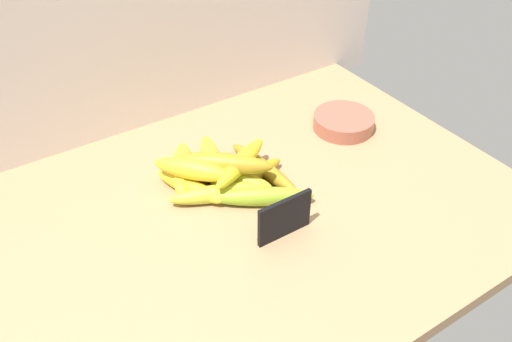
# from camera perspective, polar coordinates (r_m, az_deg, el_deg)

# --- Properties ---
(counter_top) EXTENTS (1.10, 0.76, 0.03)m
(counter_top) POSITION_cam_1_polar(r_m,az_deg,el_deg) (1.03, -1.50, -5.08)
(counter_top) COLOR #A58058
(counter_top) RESTS_ON ground
(chalkboard_sign) EXTENTS (0.11, 0.02, 0.08)m
(chalkboard_sign) POSITION_cam_1_polar(r_m,az_deg,el_deg) (0.95, 3.05, -5.15)
(chalkboard_sign) COLOR black
(chalkboard_sign) RESTS_ON counter_top
(fruit_bowl) EXTENTS (0.14, 0.14, 0.03)m
(fruit_bowl) POSITION_cam_1_polar(r_m,az_deg,el_deg) (1.26, 9.36, 5.21)
(fruit_bowl) COLOR #A35846
(fruit_bowl) RESTS_ON counter_top
(banana_0) EXTENTS (0.10, 0.20, 0.04)m
(banana_0) POSITION_cam_1_polar(r_m,az_deg,el_deg) (1.11, -4.62, 0.74)
(banana_0) COLOR yellow
(banana_0) RESTS_ON counter_top
(banana_1) EXTENTS (0.20, 0.10, 0.04)m
(banana_1) POSITION_cam_1_polar(r_m,az_deg,el_deg) (1.04, -3.97, -2.37)
(banana_1) COLOR gold
(banana_1) RESTS_ON counter_top
(banana_2) EXTENTS (0.18, 0.06, 0.03)m
(banana_2) POSITION_cam_1_polar(r_m,az_deg,el_deg) (1.07, -1.00, -0.72)
(banana_2) COLOR #B8961B
(banana_2) RESTS_ON counter_top
(banana_3) EXTENTS (0.19, 0.14, 0.04)m
(banana_3) POSITION_cam_1_polar(r_m,az_deg,el_deg) (1.02, 0.75, -2.85)
(banana_3) COLOR #8EB429
(banana_3) RESTS_ON counter_top
(banana_4) EXTENTS (0.14, 0.18, 0.04)m
(banana_4) POSITION_cam_1_polar(r_m,az_deg,el_deg) (1.07, -3.00, -0.59)
(banana_4) COLOR gold
(banana_4) RESTS_ON counter_top
(banana_5) EXTENTS (0.10, 0.16, 0.03)m
(banana_5) POSITION_cam_1_polar(r_m,az_deg,el_deg) (1.06, -7.16, -1.66)
(banana_5) COLOR yellow
(banana_5) RESTS_ON counter_top
(banana_6) EXTENTS (0.12, 0.17, 0.04)m
(banana_6) POSITION_cam_1_polar(r_m,az_deg,el_deg) (1.10, -7.88, 0.29)
(banana_6) COLOR yellow
(banana_6) RESTS_ON counter_top
(banana_7) EXTENTS (0.05, 0.21, 0.03)m
(banana_7) POSITION_cam_1_polar(r_m,az_deg,el_deg) (1.10, 0.84, 0.32)
(banana_7) COLOR olive
(banana_7) RESTS_ON counter_top
(banana_8) EXTENTS (0.18, 0.16, 0.04)m
(banana_8) POSITION_cam_1_polar(r_m,az_deg,el_deg) (1.04, -3.61, 0.85)
(banana_8) COLOR #B4871F
(banana_8) RESTS_ON banana_4
(banana_9) EXTENTS (0.13, 0.15, 0.04)m
(banana_9) POSITION_cam_1_polar(r_m,az_deg,el_deg) (1.04, -6.87, 0.20)
(banana_9) COLOR yellow
(banana_9) RESTS_ON banana_5
(banana_10) EXTENTS (0.17, 0.12, 0.04)m
(banana_10) POSITION_cam_1_polar(r_m,az_deg,el_deg) (1.06, -1.66, 0.89)
(banana_10) COLOR yellow
(banana_10) RESTS_ON banana_2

